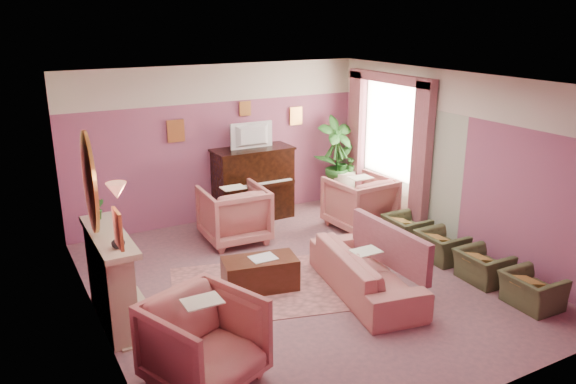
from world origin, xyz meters
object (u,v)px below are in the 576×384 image
coffee_table (260,274)px  television (253,134)px  floral_armchair_right (360,200)px  olive_chair_d (406,225)px  piano (253,185)px  side_table (342,188)px  sofa (366,263)px  floral_armchair_left (234,211)px  olive_chair_c (441,242)px  olive_chair_b (483,262)px  olive_chair_a (532,285)px  floral_armchair_front (204,337)px

coffee_table → television: bearing=65.9°
floral_armchair_right → olive_chair_d: size_ratio=1.51×
piano → side_table: 1.88m
sofa → side_table: 3.65m
piano → sofa: (0.07, -3.35, -0.23)m
piano → coffee_table: (-1.14, -2.59, -0.43)m
television → olive_chair_d: (1.71, -2.20, -1.30)m
floral_armchair_left → olive_chair_c: 3.34m
television → olive_chair_b: bearing=-65.9°
olive_chair_a → olive_chair_b: 0.82m
television → coffee_table: television is taller
television → coffee_table: 3.10m
television → olive_chair_a: size_ratio=1.16×
piano → television: bearing=-90.0°
olive_chair_b → olive_chair_c: same height
olive_chair_c → piano: bearing=119.2°
floral_armchair_left → olive_chair_a: bearing=-57.7°
floral_armchair_right → side_table: 1.26m
piano → floral_armchair_left: bearing=-132.3°
olive_chair_c → olive_chair_d: 0.82m
sofa → olive_chair_d: sofa is taller
piano → floral_armchair_front: (-2.53, -4.16, -0.13)m
olive_chair_c → floral_armchair_right: bearing=99.5°
floral_armchair_right → television: bearing=138.0°
coffee_table → olive_chair_a: bearing=-36.6°
olive_chair_d → floral_armchair_left: bearing=149.8°
coffee_table → sofa: sofa is taller
piano → television: television is taller
television → olive_chair_b: 4.40m
piano → olive_chair_b: 4.26m
floral_armchair_front → side_table: (4.38, 4.00, -0.17)m
piano → floral_armchair_left: size_ratio=1.35×
olive_chair_d → coffee_table: bearing=-173.2°
floral_armchair_front → olive_chair_b: (4.24, 0.27, -0.22)m
olive_chair_d → side_table: size_ratio=0.98×
floral_armchair_left → television: bearing=45.9°
olive_chair_a → television: bearing=110.2°
sofa → floral_armchair_left: bearing=107.8°
piano → floral_armchair_front: piano is taller
sofa → olive_chair_c: 1.67m
floral_armchair_left → coffee_table: bearing=-102.6°
floral_armchair_right → floral_armchair_front: same height
piano → olive_chair_b: bearing=-66.2°
television → floral_armchair_left: 1.52m
coffee_table → olive_chair_c: bearing=-9.5°
olive_chair_b → television: bearing=114.1°
television → floral_armchair_front: 4.94m
piano → coffee_table: 2.86m
olive_chair_a → side_table: 4.55m
coffee_table → olive_chair_d: 2.87m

